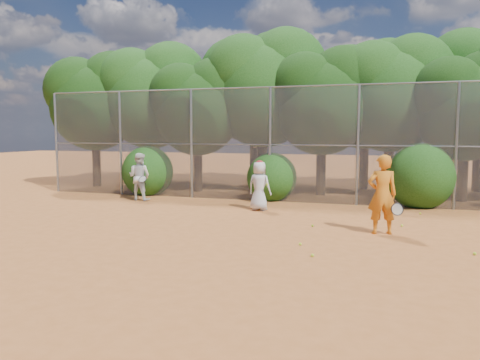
% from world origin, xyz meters
% --- Properties ---
extents(ground, '(80.00, 80.00, 0.00)m').
position_xyz_m(ground, '(0.00, 0.00, 0.00)').
color(ground, '#A95A26').
rests_on(ground, ground).
extents(fence_back, '(20.05, 0.09, 4.03)m').
position_xyz_m(fence_back, '(-0.12, 6.00, 2.05)').
color(fence_back, gray).
rests_on(fence_back, ground).
extents(tree_0, '(4.38, 3.81, 6.00)m').
position_xyz_m(tree_0, '(-9.44, 8.04, 3.93)').
color(tree_0, black).
rests_on(tree_0, ground).
extents(tree_1, '(4.64, 4.03, 6.35)m').
position_xyz_m(tree_1, '(-6.94, 8.54, 4.16)').
color(tree_1, black).
rests_on(tree_1, ground).
extents(tree_2, '(3.99, 3.47, 5.47)m').
position_xyz_m(tree_2, '(-4.45, 7.83, 3.58)').
color(tree_2, black).
rests_on(tree_2, ground).
extents(tree_3, '(4.89, 4.26, 6.70)m').
position_xyz_m(tree_3, '(-1.94, 8.84, 4.40)').
color(tree_3, black).
rests_on(tree_3, ground).
extents(tree_4, '(4.19, 3.64, 5.73)m').
position_xyz_m(tree_4, '(0.55, 8.24, 3.76)').
color(tree_4, black).
rests_on(tree_4, ground).
extents(tree_5, '(4.51, 3.92, 6.17)m').
position_xyz_m(tree_5, '(3.06, 9.04, 4.05)').
color(tree_5, black).
rests_on(tree_5, ground).
extents(tree_6, '(3.86, 3.36, 5.29)m').
position_xyz_m(tree_6, '(5.55, 8.03, 3.47)').
color(tree_6, black).
rests_on(tree_6, ground).
extents(tree_9, '(4.83, 4.20, 6.62)m').
position_xyz_m(tree_9, '(-7.94, 10.84, 4.34)').
color(tree_9, black).
rests_on(tree_9, ground).
extents(tree_10, '(5.15, 4.48, 7.06)m').
position_xyz_m(tree_10, '(-2.93, 11.05, 4.63)').
color(tree_10, black).
rests_on(tree_10, ground).
extents(tree_11, '(4.64, 4.03, 6.35)m').
position_xyz_m(tree_11, '(2.06, 10.64, 4.16)').
color(tree_11, black).
rests_on(tree_11, ground).
extents(bush_0, '(2.00, 2.00, 2.00)m').
position_xyz_m(bush_0, '(-6.00, 6.30, 1.00)').
color(bush_0, '#174010').
rests_on(bush_0, ground).
extents(bush_1, '(1.80, 1.80, 1.80)m').
position_xyz_m(bush_1, '(-1.00, 6.30, 0.90)').
color(bush_1, '#174010').
rests_on(bush_1, ground).
extents(bush_2, '(2.20, 2.20, 2.20)m').
position_xyz_m(bush_2, '(4.00, 6.30, 1.10)').
color(bush_2, '#174010').
rests_on(bush_2, ground).
extents(player_yellow, '(0.90, 0.62, 1.92)m').
position_xyz_m(player_yellow, '(2.86, 1.61, 0.96)').
color(player_yellow, orange).
rests_on(player_yellow, ground).
extents(player_teen, '(0.84, 0.63, 1.57)m').
position_xyz_m(player_teen, '(-0.84, 4.00, 0.78)').
color(player_teen, silver).
rests_on(player_teen, ground).
extents(player_white, '(0.88, 0.75, 1.70)m').
position_xyz_m(player_white, '(-5.51, 4.80, 0.85)').
color(player_white, silver).
rests_on(player_white, ground).
extents(ball_0, '(0.07, 0.07, 0.07)m').
position_xyz_m(ball_0, '(1.16, 1.92, 0.03)').
color(ball_0, '#B1D025').
rests_on(ball_0, ground).
extents(ball_1, '(0.07, 0.07, 0.07)m').
position_xyz_m(ball_1, '(3.37, 2.63, 0.03)').
color(ball_1, '#B1D025').
rests_on(ball_1, ground).
extents(ball_2, '(0.07, 0.07, 0.07)m').
position_xyz_m(ball_2, '(1.60, -1.00, 0.03)').
color(ball_2, '#B1D025').
rests_on(ball_2, ground).
extents(ball_3, '(0.07, 0.07, 0.07)m').
position_xyz_m(ball_3, '(4.68, 0.11, 0.03)').
color(ball_3, '#B1D025').
rests_on(ball_3, ground).
extents(ball_4, '(0.07, 0.07, 0.07)m').
position_xyz_m(ball_4, '(1.21, -0.14, 0.03)').
color(ball_4, '#B1D025').
rests_on(ball_4, ground).
extents(ball_5, '(0.07, 0.07, 0.07)m').
position_xyz_m(ball_5, '(3.94, 4.72, 0.03)').
color(ball_5, '#B1D025').
rests_on(ball_5, ground).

